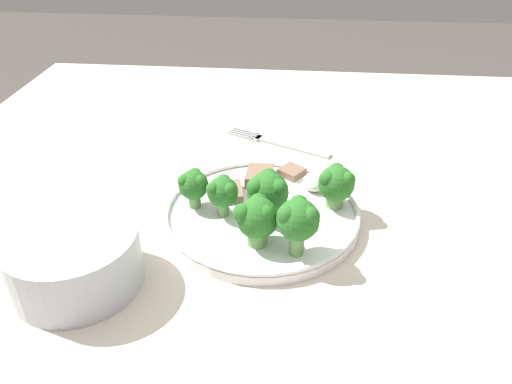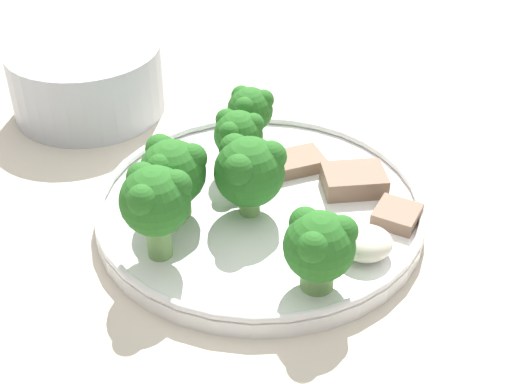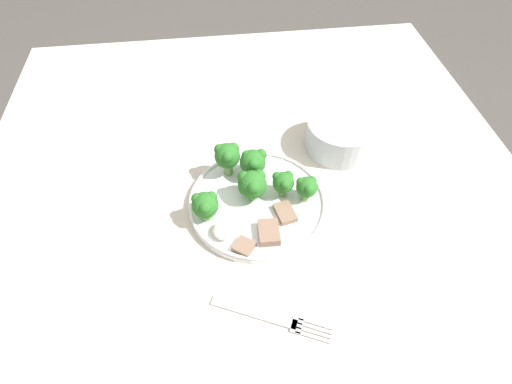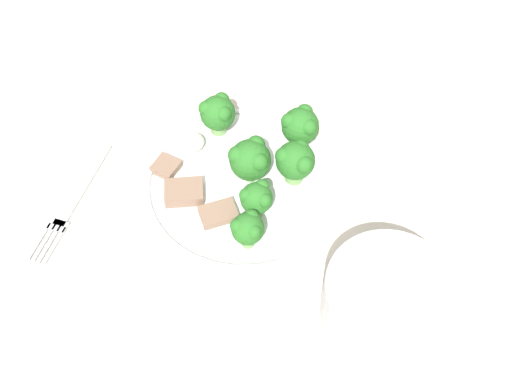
{
  "view_description": "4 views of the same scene",
  "coord_description": "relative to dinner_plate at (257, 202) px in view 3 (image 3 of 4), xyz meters",
  "views": [
    {
      "loc": [
        -0.5,
        -0.04,
        1.07
      ],
      "look_at": [
        0.01,
        0.01,
        0.75
      ],
      "focal_mm": 35.0,
      "sensor_mm": 36.0,
      "label": 1
    },
    {
      "loc": [
        -0.05,
        -0.42,
        1.04
      ],
      "look_at": [
        0.01,
        -0.03,
        0.75
      ],
      "focal_mm": 50.0,
      "sensor_mm": 36.0,
      "label": 2
    },
    {
      "loc": [
        0.46,
        -0.06,
        1.27
      ],
      "look_at": [
        0.03,
        -0.0,
        0.76
      ],
      "focal_mm": 28.0,
      "sensor_mm": 36.0,
      "label": 3
    },
    {
      "loc": [
        0.06,
        0.44,
        1.32
      ],
      "look_at": [
        0.01,
        0.02,
        0.73
      ],
      "focal_mm": 42.0,
      "sensor_mm": 36.0,
      "label": 4
    }
  ],
  "objects": [
    {
      "name": "broccoli_floret_back_left",
      "position": [
        -0.01,
        -0.01,
        0.04
      ],
      "size": [
        0.05,
        0.05,
        0.06
      ],
      "color": "#709E56",
      "rests_on": "dinner_plate"
    },
    {
      "name": "broccoli_floret_mid_cluster",
      "position": [
        0.01,
        0.09,
        0.04
      ],
      "size": [
        0.04,
        0.04,
        0.05
      ],
      "color": "#709E56",
      "rests_on": "dinner_plate"
    },
    {
      "name": "meat_slice_middle_slice",
      "position": [
        0.04,
        0.04,
        0.01
      ],
      "size": [
        0.05,
        0.04,
        0.01
      ],
      "color": "#846651",
      "rests_on": "dinner_plate"
    },
    {
      "name": "meat_slice_rear_slice",
      "position": [
        0.09,
        -0.03,
        0.01
      ],
      "size": [
        0.04,
        0.04,
        0.01
      ],
      "color": "#846651",
      "rests_on": "dinner_plate"
    },
    {
      "name": "broccoli_floret_center_left",
      "position": [
        0.02,
        -0.09,
        0.04
      ],
      "size": [
        0.05,
        0.05,
        0.06
      ],
      "color": "#709E56",
      "rests_on": "dinner_plate"
    },
    {
      "name": "meat_slice_front_slice",
      "position": [
        0.07,
        0.01,
        0.01
      ],
      "size": [
        0.05,
        0.04,
        0.02
      ],
      "color": "#846651",
      "rests_on": "dinner_plate"
    },
    {
      "name": "broccoli_floret_center_back",
      "position": [
        -0.08,
        -0.05,
        0.05
      ],
      "size": [
        0.05,
        0.05,
        0.07
      ],
      "color": "#709E56",
      "rests_on": "dinner_plate"
    },
    {
      "name": "broccoli_floret_near_rim_left",
      "position": [
        -0.01,
        0.05,
        0.04
      ],
      "size": [
        0.04,
        0.04,
        0.05
      ],
      "color": "#709E56",
      "rests_on": "dinner_plate"
    },
    {
      "name": "table",
      "position": [
        -0.02,
        -0.0,
        -0.1
      ],
      "size": [
        1.18,
        1.06,
        0.7
      ],
      "color": "beige",
      "rests_on": "ground_plane"
    },
    {
      "name": "sauce_dollop",
      "position": [
        0.06,
        -0.07,
        0.01
      ],
      "size": [
        0.04,
        0.03,
        0.02
      ],
      "color": "silver",
      "rests_on": "dinner_plate"
    },
    {
      "name": "fork",
      "position": [
        0.21,
        -0.01,
        -0.01
      ],
      "size": [
        0.09,
        0.17,
        0.0
      ],
      "color": "#B2B2B7",
      "rests_on": "table"
    },
    {
      "name": "broccoli_floret_front_left",
      "position": [
        -0.06,
        0.0,
        0.04
      ],
      "size": [
        0.05,
        0.05,
        0.06
      ],
      "color": "#709E56",
      "rests_on": "dinner_plate"
    },
    {
      "name": "ground_plane",
      "position": [
        -0.02,
        -0.0,
        -0.71
      ],
      "size": [
        8.0,
        8.0,
        0.0
      ],
      "primitive_type": "plane",
      "color": "#4C4742"
    },
    {
      "name": "dinner_plate",
      "position": [
        0.0,
        0.0,
        0.0
      ],
      "size": [
        0.24,
        0.24,
        0.02
      ],
      "color": "white",
      "rests_on": "table"
    },
    {
      "name": "cream_bowl",
      "position": [
        -0.13,
        0.19,
        0.02
      ],
      "size": [
        0.14,
        0.14,
        0.06
      ],
      "color": "#B7BCC6",
      "rests_on": "table"
    }
  ]
}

